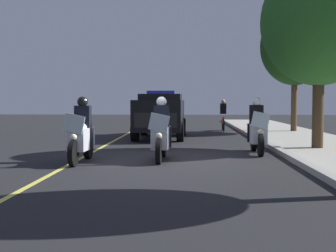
{
  "coord_description": "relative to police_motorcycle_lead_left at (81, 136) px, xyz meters",
  "views": [
    {
      "loc": [
        11.93,
        0.57,
        1.59
      ],
      "look_at": [
        -0.34,
        0.0,
        0.9
      ],
      "focal_mm": 46.92,
      "sensor_mm": 36.0,
      "label": 1
    }
  ],
  "objects": [
    {
      "name": "cyclist_background",
      "position": [
        -12.19,
        4.64,
        0.14
      ],
      "size": [
        1.76,
        0.32,
        1.69
      ],
      "color": "black",
      "rests_on": "ground"
    },
    {
      "name": "police_motorcycle_lead_right",
      "position": [
        -0.52,
        2.05,
        0.0
      ],
      "size": [
        2.14,
        0.56,
        1.72
      ],
      "color": "black",
      "rests_on": "ground"
    },
    {
      "name": "police_motorcycle_lead_left",
      "position": [
        0.0,
        0.0,
        0.0
      ],
      "size": [
        2.14,
        0.56,
        1.72
      ],
      "color": "black",
      "rests_on": "ground"
    },
    {
      "name": "police_suv",
      "position": [
        -7.62,
        1.59,
        0.37
      ],
      "size": [
        4.94,
        2.14,
        2.05
      ],
      "color": "black",
      "rests_on": "ground"
    },
    {
      "name": "ground_plane",
      "position": [
        -0.68,
        2.21,
        -0.7
      ],
      "size": [
        80.0,
        80.0,
        0.0
      ],
      "primitive_type": "plane",
      "color": "black"
    },
    {
      "name": "tree_mid_block",
      "position": [
        -3.04,
        6.95,
        3.41
      ],
      "size": [
        3.72,
        3.72,
        6.06
      ],
      "color": "#42301E",
      "rests_on": "sidewalk_strip"
    },
    {
      "name": "tree_far_back",
      "position": [
        -11.13,
        8.1,
        3.63
      ],
      "size": [
        3.43,
        3.43,
        6.18
      ],
      "color": "#4C3823",
      "rests_on": "sidewalk_strip"
    },
    {
      "name": "police_motorcycle_trailing",
      "position": [
        -2.16,
        4.87,
        0.0
      ],
      "size": [
        2.14,
        0.56,
        1.72
      ],
      "color": "black",
      "rests_on": "ground"
    },
    {
      "name": "curb_strip",
      "position": [
        -0.68,
        5.59,
        -0.62
      ],
      "size": [
        48.0,
        0.24,
        0.15
      ],
      "primitive_type": "cube",
      "color": "#9E9B93",
      "rests_on": "ground"
    },
    {
      "name": "lane_stripe_center",
      "position": [
        -0.68,
        -0.21,
        -0.7
      ],
      "size": [
        48.0,
        0.12,
        0.01
      ],
      "primitive_type": "cube",
      "color": "#E0D14C",
      "rests_on": "ground"
    }
  ]
}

